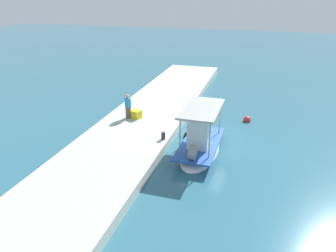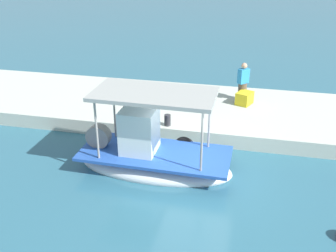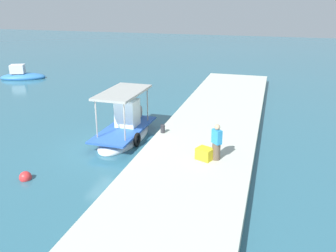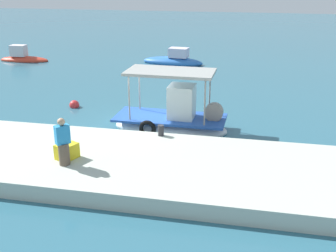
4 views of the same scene
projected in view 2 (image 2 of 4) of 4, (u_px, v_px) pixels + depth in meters
The scene contains 6 objects.
ground_plane at pixel (195, 175), 12.71m from camera, with size 120.00×120.00×0.00m, color #2E6477.
dock_quay at pixel (212, 112), 16.60m from camera, with size 36.00×5.16×0.57m, color beige.
main_fishing_boat at pixel (152, 155), 12.88m from camera, with size 5.13×2.19×3.05m.
fisherman_near_bollard at pixel (243, 83), 16.79m from camera, with size 0.52×0.52×1.65m.
mooring_bollard at pixel (167, 120), 14.66m from camera, with size 0.24×0.24×0.43m, color #2D2D33.
cargo_crate at pixel (244, 98), 16.54m from camera, with size 0.69×0.55×0.53m, color yellow.
Camera 2 is at (-1.47, 10.73, 6.89)m, focal length 42.05 mm.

